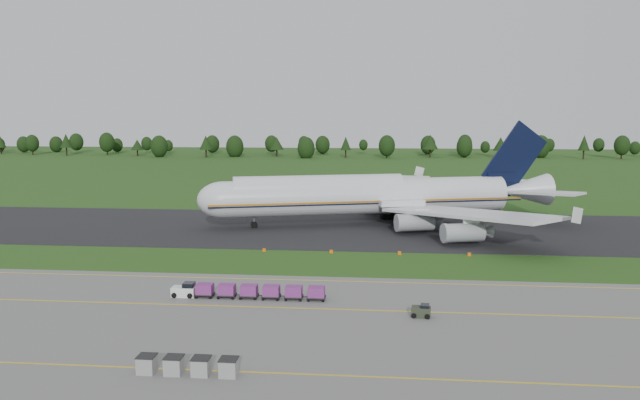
# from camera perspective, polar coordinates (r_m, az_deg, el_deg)

# --- Properties ---
(ground) EXTENTS (600.00, 600.00, 0.00)m
(ground) POSITION_cam_1_polar(r_m,az_deg,el_deg) (94.37, -3.42, -5.69)
(ground) COLOR #224715
(ground) RESTS_ON ground
(apron) EXTENTS (300.00, 52.00, 0.06)m
(apron) POSITION_cam_1_polar(r_m,az_deg,el_deg) (62.47, -8.31, -13.02)
(apron) COLOR #63645F
(apron) RESTS_ON ground
(taxiway) EXTENTS (300.00, 40.00, 0.08)m
(taxiway) POSITION_cam_1_polar(r_m,az_deg,el_deg) (121.49, -1.41, -2.55)
(taxiway) COLOR black
(taxiway) RESTS_ON ground
(apron_markings) EXTENTS (300.00, 30.20, 0.01)m
(apron_markings) POSITION_cam_1_polar(r_m,az_deg,el_deg) (68.88, -6.91, -10.93)
(apron_markings) COLOR yellow
(apron_markings) RESTS_ON apron
(tree_line) EXTENTS (526.83, 22.02, 11.74)m
(tree_line) POSITION_cam_1_polar(r_m,az_deg,el_deg) (311.72, 4.04, 5.06)
(tree_line) COLOR black
(tree_line) RESTS_ON ground
(aircraft) EXTENTS (73.48, 69.09, 20.68)m
(aircraft) POSITION_cam_1_polar(r_m,az_deg,el_deg) (125.22, 4.90, 0.46)
(aircraft) COLOR silver
(aircraft) RESTS_ON ground
(baggage_train) EXTENTS (18.80, 1.71, 1.64)m
(baggage_train) POSITION_cam_1_polar(r_m,az_deg,el_deg) (76.62, -6.77, -8.26)
(baggage_train) COLOR white
(baggage_train) RESTS_ON apron
(utility_cart) EXTENTS (2.21, 1.48, 1.14)m
(utility_cart) POSITION_cam_1_polar(r_m,az_deg,el_deg) (70.41, 9.21, -10.08)
(utility_cart) COLOR #2B3223
(utility_cart) RESTS_ON apron
(uld_row) EXTENTS (8.76, 1.56, 1.55)m
(uld_row) POSITION_cam_1_polar(r_m,az_deg,el_deg) (56.46, -12.02, -14.59)
(uld_row) COLOR gray
(uld_row) RESTS_ON apron
(edge_markers) EXTENTS (33.00, 0.30, 0.60)m
(edge_markers) POSITION_cam_1_polar(r_m,az_deg,el_deg) (99.50, 4.15, -4.81)
(edge_markers) COLOR #FF6408
(edge_markers) RESTS_ON ground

